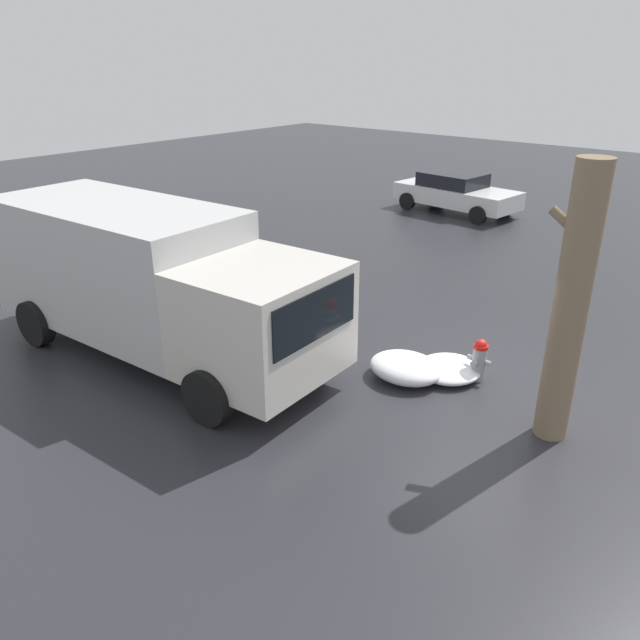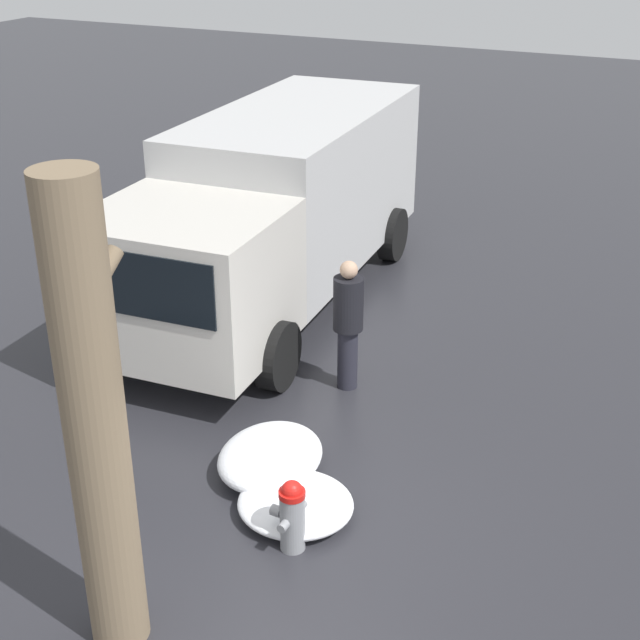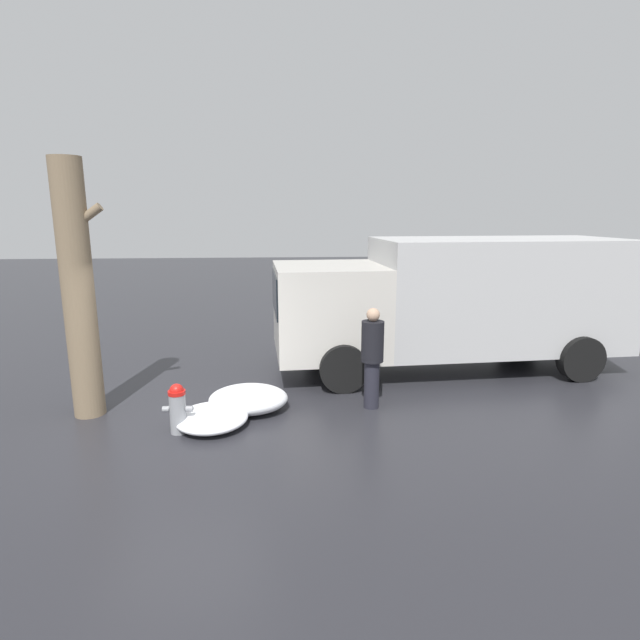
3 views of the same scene
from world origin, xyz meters
The scene contains 8 objects.
ground_plane centered at (0.00, 0.00, 0.00)m, with size 60.00×60.00×0.00m, color #28282D.
fire_hydrant centered at (0.00, 0.00, 0.40)m, with size 0.45×0.35×0.77m.
tree_trunk centered at (-1.60, 0.83, 2.05)m, with size 0.74×0.48×4.07m.
delivery_truck centered at (5.19, 2.89, 1.50)m, with size 7.29×2.95×2.73m.
pedestrian centered at (3.07, 0.77, 0.94)m, with size 0.38×0.38×1.72m.
parked_car centered at (6.35, -10.82, 0.71)m, with size 4.50×2.35×1.36m.
snow_pile_by_hydrant centered at (0.46, 0.20, 0.14)m, with size 1.13×1.19×0.27m.
snow_pile_curbside centered at (1.00, 0.77, 0.21)m, with size 1.31×1.08×0.42m.
Camera 1 is at (-4.03, 9.14, 5.29)m, focal length 35.00 mm.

